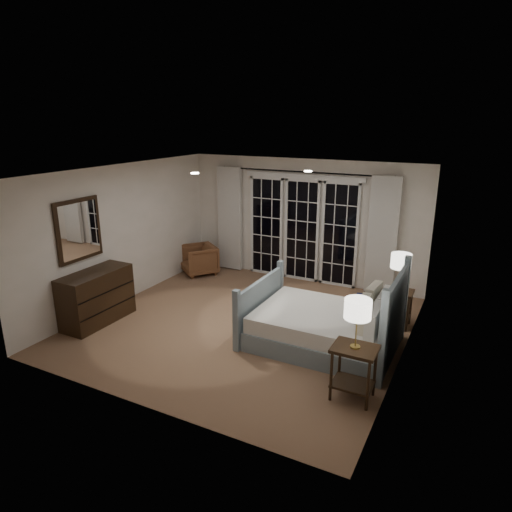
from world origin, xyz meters
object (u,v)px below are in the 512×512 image
at_px(nightstand_left, 354,365).
at_px(nightstand_right, 397,303).
at_px(armchair, 199,260).
at_px(bed, 326,326).
at_px(lamp_right, 401,261).
at_px(lamp_left, 358,309).
at_px(dresser, 97,297).

height_order(nightstand_left, nightstand_right, nightstand_left).
bearing_deg(nightstand_right, armchair, 171.09).
bearing_deg(armchair, bed, 9.61).
bearing_deg(lamp_right, lamp_left, -91.83).
xyz_separation_m(lamp_left, armchair, (-4.24, 2.98, -0.85)).
height_order(bed, armchair, bed).
height_order(armchair, dresser, dresser).
relative_size(lamp_left, armchair, 0.87).
xyz_separation_m(nightstand_left, dresser, (-4.37, 0.19, -0.01)).
distance_m(lamp_right, armchair, 4.44).
height_order(lamp_left, dresser, lamp_left).
bearing_deg(armchair, lamp_left, 2.20).
distance_m(nightstand_left, lamp_left, 0.72).
bearing_deg(lamp_left, bed, 122.55).
height_order(nightstand_left, armchair, nightstand_left).
xyz_separation_m(nightstand_left, armchair, (-4.24, 2.98, -0.14)).
distance_m(bed, dresser, 3.77).
relative_size(nightstand_left, dresser, 0.55).
bearing_deg(nightstand_left, armchair, 144.87).
relative_size(nightstand_left, lamp_right, 1.11).
bearing_deg(nightstand_right, bed, -124.32).
bearing_deg(dresser, armchair, 87.22).
xyz_separation_m(bed, dresser, (-3.65, -0.95, 0.12)).
xyz_separation_m(nightstand_left, nightstand_right, (0.07, 2.31, -0.05)).
bearing_deg(bed, dresser, -165.45).
bearing_deg(armchair, nightstand_right, 28.42).
height_order(bed, dresser, bed).
distance_m(bed, nightstand_left, 1.35).
xyz_separation_m(bed, lamp_right, (0.80, 1.17, 0.79)).
height_order(bed, lamp_right, bed).
bearing_deg(dresser, bed, 14.55).
bearing_deg(dresser, lamp_left, -2.47).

